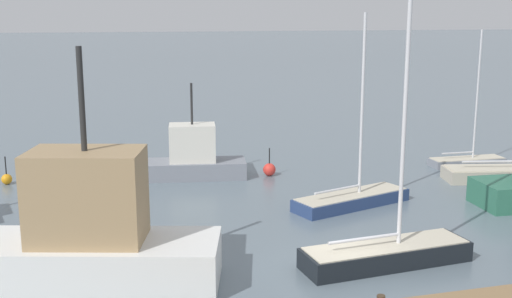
% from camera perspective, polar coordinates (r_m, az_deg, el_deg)
% --- Properties ---
extents(ground_plane, '(600.00, 600.00, 0.00)m').
position_cam_1_polar(ground_plane, '(21.64, 7.11, -10.69)').
color(ground_plane, slate).
extents(sailboat_0, '(4.31, 1.31, 7.52)m').
position_cam_1_polar(sailboat_0, '(37.50, 18.45, -0.90)').
color(sailboat_0, gray).
rests_on(sailboat_0, ground_plane).
extents(sailboat_1, '(5.79, 3.18, 8.40)m').
position_cam_1_polar(sailboat_1, '(28.42, 8.59, -4.30)').
color(sailboat_1, navy).
rests_on(sailboat_1, ground_plane).
extents(sailboat_2, '(6.01, 2.13, 10.81)m').
position_cam_1_polar(sailboat_2, '(22.14, 11.63, -8.88)').
color(sailboat_2, black).
rests_on(sailboat_2, ground_plane).
extents(sailboat_3, '(6.37, 3.05, 10.84)m').
position_cam_1_polar(sailboat_3, '(34.75, 21.51, -1.84)').
color(sailboat_3, '#BCB29E').
rests_on(sailboat_3, ground_plane).
extents(fishing_boat_0, '(6.30, 2.96, 4.92)m').
position_cam_1_polar(fishing_boat_0, '(33.01, -6.03, -0.88)').
color(fishing_boat_0, gray).
rests_on(fishing_boat_0, ground_plane).
extents(fishing_boat_2, '(9.34, 5.08, 7.41)m').
position_cam_1_polar(fishing_boat_2, '(20.62, -15.50, -7.70)').
color(fishing_boat_2, white).
rests_on(fishing_boat_2, ground_plane).
extents(channel_buoy_0, '(0.67, 0.67, 1.49)m').
position_cam_1_polar(channel_buoy_0, '(33.32, 1.21, -1.84)').
color(channel_buoy_0, red).
rests_on(channel_buoy_0, ground_plane).
extents(channel_buoy_1, '(0.52, 0.52, 1.42)m').
position_cam_1_polar(channel_buoy_1, '(34.03, -21.48, -2.51)').
color(channel_buoy_1, orange).
rests_on(channel_buoy_1, ground_plane).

